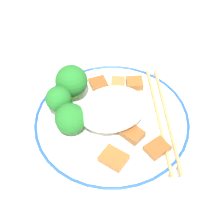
{
  "coord_description": "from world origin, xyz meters",
  "views": [
    {
      "loc": [
        0.11,
        0.35,
        0.48
      ],
      "look_at": [
        0.0,
        0.0,
        0.03
      ],
      "focal_mm": 60.0,
      "sensor_mm": 36.0,
      "label": 1
    }
  ],
  "objects_px": {
    "plate": "(112,122)",
    "broccoli_back_right": "(71,119)",
    "broccoli_back_center": "(59,100)",
    "chopsticks": "(163,117)",
    "broccoli_back_left": "(72,81)"
  },
  "relations": [
    {
      "from": "plate",
      "to": "broccoli_back_right",
      "type": "distance_m",
      "value": 0.07
    },
    {
      "from": "plate",
      "to": "broccoli_back_center",
      "type": "xyz_separation_m",
      "value": [
        0.07,
        -0.04,
        0.04
      ]
    },
    {
      "from": "plate",
      "to": "broccoli_back_center",
      "type": "relative_size",
      "value": 4.64
    },
    {
      "from": "plate",
      "to": "chopsticks",
      "type": "height_order",
      "value": "chopsticks"
    },
    {
      "from": "broccoli_back_center",
      "to": "broccoli_back_right",
      "type": "xyz_separation_m",
      "value": [
        -0.01,
        0.04,
        -0.0
      ]
    },
    {
      "from": "broccoli_back_left",
      "to": "broccoli_back_center",
      "type": "bearing_deg",
      "value": 45.57
    },
    {
      "from": "chopsticks",
      "to": "broccoli_back_left",
      "type": "bearing_deg",
      "value": -35.05
    },
    {
      "from": "broccoli_back_left",
      "to": "broccoli_back_center",
      "type": "height_order",
      "value": "broccoli_back_left"
    },
    {
      "from": "broccoli_back_right",
      "to": "chopsticks",
      "type": "relative_size",
      "value": 0.24
    },
    {
      "from": "plate",
      "to": "broccoli_back_left",
      "type": "distance_m",
      "value": 0.09
    },
    {
      "from": "broccoli_back_left",
      "to": "chopsticks",
      "type": "height_order",
      "value": "broccoli_back_left"
    },
    {
      "from": "plate",
      "to": "chopsticks",
      "type": "xyz_separation_m",
      "value": [
        -0.08,
        0.02,
        0.01
      ]
    },
    {
      "from": "broccoli_back_left",
      "to": "broccoli_back_right",
      "type": "relative_size",
      "value": 1.21
    },
    {
      "from": "broccoli_back_left",
      "to": "broccoli_back_right",
      "type": "distance_m",
      "value": 0.07
    },
    {
      "from": "broccoli_back_center",
      "to": "broccoli_back_left",
      "type": "bearing_deg",
      "value": -134.43
    }
  ]
}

